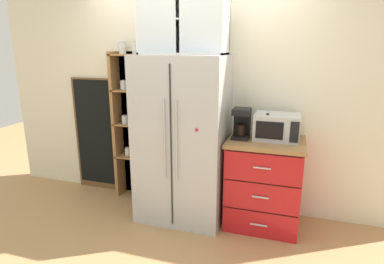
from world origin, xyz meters
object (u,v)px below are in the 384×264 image
object	(u,v)px
coffee_maker	(242,123)
mug_charcoal	(266,137)
bottle_green	(267,129)
chalkboard_menu	(96,135)
microwave	(277,127)
refrigerator	(183,139)

from	to	relation	value
coffee_maker	mug_charcoal	xyz separation A→B (m)	(0.26, -0.05, -0.11)
bottle_green	chalkboard_menu	xyz separation A→B (m)	(-2.17, 0.29, -0.32)
microwave	coffee_maker	size ratio (longest dim) A/B	1.42
coffee_maker	bottle_green	xyz separation A→B (m)	(0.26, -0.02, -0.03)
coffee_maker	bottle_green	world-z (taller)	coffee_maker
coffee_maker	chalkboard_menu	world-z (taller)	chalkboard_menu
refrigerator	bottle_green	bearing A→B (deg)	2.90
microwave	chalkboard_menu	distance (m)	2.30
chalkboard_menu	microwave	bearing A→B (deg)	-5.59
microwave	chalkboard_menu	bearing A→B (deg)	174.41
refrigerator	coffee_maker	size ratio (longest dim) A/B	5.69
microwave	bottle_green	xyz separation A→B (m)	(-0.09, -0.06, -0.01)
chalkboard_menu	coffee_maker	bearing A→B (deg)	-7.82
coffee_maker	chalkboard_menu	size ratio (longest dim) A/B	0.21
mug_charcoal	coffee_maker	bearing A→B (deg)	169.33
bottle_green	refrigerator	bearing A→B (deg)	-177.10
coffee_maker	mug_charcoal	distance (m)	0.28
refrigerator	coffee_maker	bearing A→B (deg)	6.23
refrigerator	chalkboard_menu	xyz separation A→B (m)	(-1.31, 0.33, -0.15)
refrigerator	coffee_maker	xyz separation A→B (m)	(0.61, 0.07, 0.21)
chalkboard_menu	mug_charcoal	bearing A→B (deg)	-8.16
microwave	chalkboard_menu	xyz separation A→B (m)	(-2.26, 0.22, -0.33)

